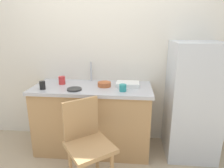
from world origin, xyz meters
TOP-DOWN VIEW (x-y plane):
  - back_wall at (0.00, 1.00)m, footprint 4.80×0.10m
  - cabinet_base at (-0.08, 0.65)m, footprint 1.41×0.60m
  - countertop at (-0.08, 0.65)m, footprint 1.45×0.64m
  - faucet at (-0.14, 0.90)m, footprint 0.02×0.02m
  - refrigerator at (1.13, 0.67)m, footprint 0.57×0.57m
  - chair at (-0.01, -0.01)m, footprint 0.56×0.56m
  - dish_tray at (0.35, 0.69)m, footprint 0.28×0.20m
  - terracotta_bowl at (0.07, 0.66)m, footprint 0.16×0.16m
  - hotplate at (-0.26, 0.48)m, footprint 0.17×0.17m
  - cup_teal at (0.30, 0.49)m, footprint 0.08×0.08m
  - cup_red at (-0.48, 0.71)m, footprint 0.08×0.08m
  - cup_black at (-0.63, 0.47)m, footprint 0.07×0.07m

SIDE VIEW (x-z plane):
  - cabinet_base at x=-0.08m, z-range 0.00..0.81m
  - chair at x=-0.01m, z-range 0.05..0.94m
  - refrigerator at x=1.13m, z-range 0.00..1.40m
  - countertop at x=-0.08m, z-range 0.81..0.85m
  - hotplate at x=-0.26m, z-range 0.85..0.87m
  - dish_tray at x=0.35m, z-range 0.85..0.90m
  - terracotta_bowl at x=0.07m, z-range 0.85..0.91m
  - cup_teal at x=0.30m, z-range 0.85..0.93m
  - cup_black at x=-0.63m, z-range 0.85..0.95m
  - cup_red at x=-0.48m, z-range 0.85..0.95m
  - faucet at x=-0.14m, z-range 0.85..1.11m
  - back_wall at x=0.00m, z-range 0.00..2.53m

